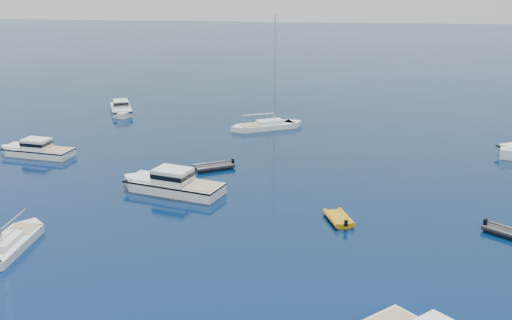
# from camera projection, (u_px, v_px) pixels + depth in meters

# --- Properties ---
(motor_cruiser_centre) EXTENTS (10.43, 5.76, 2.62)m
(motor_cruiser_centre) POSITION_uv_depth(u_px,v_px,m) (171.00, 192.00, 53.52)
(motor_cruiser_centre) COLOR silver
(motor_cruiser_centre) RESTS_ON ground
(motor_cruiser_far_l) EXTENTS (8.80, 3.92, 2.23)m
(motor_cruiser_far_l) POSITION_uv_depth(u_px,v_px,m) (36.00, 155.00, 63.86)
(motor_cruiser_far_l) COLOR silver
(motor_cruiser_far_l) RESTS_ON ground
(motor_cruiser_horizon) EXTENTS (5.39, 8.49, 2.14)m
(motor_cruiser_horizon) POSITION_uv_depth(u_px,v_px,m) (121.00, 113.00, 82.61)
(motor_cruiser_horizon) COLOR silver
(motor_cruiser_horizon) RESTS_ON ground
(sailboat_fore) EXTENTS (2.58, 8.87, 12.94)m
(sailboat_fore) POSITION_uv_depth(u_px,v_px,m) (9.00, 249.00, 42.53)
(sailboat_fore) COLOR silver
(sailboat_fore) RESTS_ON ground
(sailboat_centre) EXTENTS (9.42, 6.62, 13.80)m
(sailboat_centre) POSITION_uv_depth(u_px,v_px,m) (267.00, 129.00, 74.53)
(sailboat_centre) COLOR silver
(sailboat_centre) RESTS_ON ground
(tender_yellow) EXTENTS (2.80, 3.73, 0.95)m
(tender_yellow) POSITION_uv_depth(u_px,v_px,m) (338.00, 221.00, 47.24)
(tender_yellow) COLOR #BF800B
(tender_yellow) RESTS_ON ground
(tender_grey_near) EXTENTS (3.52, 3.35, 0.95)m
(tender_grey_near) POSITION_uv_depth(u_px,v_px,m) (505.00, 235.00, 44.84)
(tender_grey_near) COLOR black
(tender_grey_near) RESTS_ON ground
(tender_grey_far) EXTENTS (4.47, 3.87, 0.95)m
(tender_grey_far) POSITION_uv_depth(u_px,v_px,m) (214.00, 169.00, 59.61)
(tender_grey_far) COLOR black
(tender_grey_far) RESTS_ON ground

